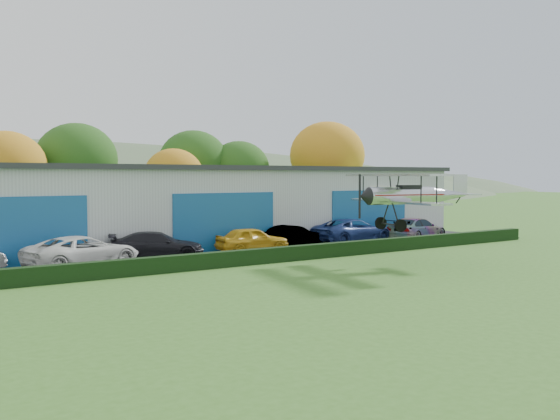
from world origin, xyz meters
TOP-DOWN VIEW (x-y plane):
  - ground at (0.00, 0.00)m, footprint 300.00×300.00m
  - apron at (3.00, 21.00)m, footprint 48.00×9.00m
  - hedge at (3.00, 16.20)m, footprint 46.00×0.60m
  - hangar at (5.00, 27.98)m, footprint 40.60×12.60m
  - tree_belt at (0.85, 40.62)m, footprint 75.70×13.22m
  - car_2 at (-4.43, 19.74)m, footprint 6.26×4.04m
  - car_3 at (0.03, 20.83)m, footprint 5.55×4.01m
  - car_4 at (5.99, 20.42)m, footprint 4.59×2.24m
  - car_5 at (9.43, 21.09)m, footprint 4.51×2.35m
  - car_6 at (14.33, 20.80)m, footprint 6.13×3.14m
  - car_7 at (19.37, 19.65)m, footprint 5.84×3.32m
  - biplane at (9.91, 11.31)m, footprint 6.79×7.74m

SIDE VIEW (x-z plane):
  - ground at x=0.00m, z-range 0.00..0.00m
  - apron at x=3.00m, z-range 0.00..0.05m
  - hedge at x=3.00m, z-range 0.00..0.80m
  - car_5 at x=9.43m, z-range 0.05..1.46m
  - car_3 at x=0.03m, z-range 0.05..1.54m
  - car_4 at x=5.99m, z-range 0.05..1.56m
  - car_7 at x=19.37m, z-range 0.05..1.64m
  - car_2 at x=-4.43m, z-range 0.05..1.66m
  - car_6 at x=14.33m, z-range 0.05..1.71m
  - hangar at x=5.00m, z-range 0.01..5.31m
  - biplane at x=9.91m, z-range 2.28..5.16m
  - tree_belt at x=0.85m, z-range 0.55..10.67m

